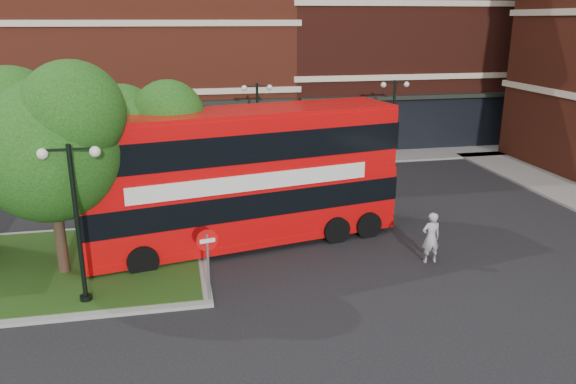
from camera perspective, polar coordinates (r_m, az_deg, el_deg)
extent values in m
plane|color=black|center=(18.33, -2.34, -9.95)|extent=(120.00, 120.00, 0.00)
cube|color=slate|center=(33.74, -6.91, 2.83)|extent=(44.00, 3.00, 0.12)
cube|color=maroon|center=(40.50, -19.97, 14.28)|extent=(26.00, 12.00, 14.00)
cube|color=#471911|center=(43.39, 11.29, 16.41)|extent=(18.00, 12.00, 16.00)
cube|color=gray|center=(21.53, -25.45, -7.24)|extent=(12.60, 7.60, 0.12)
cube|color=#19380F|center=(21.53, -25.45, -7.21)|extent=(12.00, 7.00, 0.15)
cylinder|color=#2D2116|center=(20.07, -22.30, -2.73)|extent=(0.36, 0.36, 3.92)
sphere|color=#113F0F|center=(19.44, -23.09, 3.89)|extent=(4.60, 4.60, 4.60)
sphere|color=#113F0F|center=(20.20, -26.24, 6.59)|extent=(3.45, 3.45, 3.45)
sphere|color=#113F0F|center=(18.60, -21.01, 7.55)|extent=(3.22, 3.22, 3.22)
cylinder|color=#2D2116|center=(22.14, -13.51, -0.69)|extent=(0.36, 0.36, 3.47)
sphere|color=#113F0F|center=(21.61, -13.90, 4.64)|extent=(3.80, 3.80, 3.80)
sphere|color=#113F0F|center=(22.08, -16.48, 6.83)|extent=(2.85, 2.85, 2.85)
sphere|color=#113F0F|center=(21.01, -12.06, 7.52)|extent=(2.66, 2.66, 2.66)
cylinder|color=black|center=(17.58, -20.57, -3.41)|extent=(0.14, 0.14, 5.00)
cylinder|color=black|center=(18.49, -19.80, -10.25)|extent=(0.36, 0.36, 0.30)
cube|color=black|center=(16.94, -21.40, 4.06)|extent=(1.40, 0.06, 0.06)
sphere|color=#F2EACC|center=(17.10, -23.67, 3.56)|extent=(0.32, 0.32, 0.32)
sphere|color=#F2EACC|center=(16.85, -19.02, 3.90)|extent=(0.32, 0.32, 0.32)
cylinder|color=black|center=(31.50, -3.11, 6.45)|extent=(0.14, 0.14, 5.00)
cylinder|color=black|center=(32.02, -3.04, 2.32)|extent=(0.36, 0.36, 0.30)
cube|color=black|center=(31.14, -3.18, 10.70)|extent=(1.40, 0.06, 0.06)
sphere|color=#F2EACC|center=(31.06, -4.47, 10.47)|extent=(0.32, 0.32, 0.32)
sphere|color=#F2EACC|center=(31.27, -1.88, 10.56)|extent=(0.32, 0.32, 0.32)
cylinder|color=black|center=(33.60, 10.61, 6.86)|extent=(0.14, 0.14, 5.00)
cylinder|color=black|center=(34.09, 10.39, 2.97)|extent=(0.36, 0.36, 0.30)
cube|color=black|center=(33.27, 10.83, 10.84)|extent=(1.40, 0.06, 0.06)
sphere|color=#F2EACC|center=(33.02, 9.68, 10.68)|extent=(0.32, 0.32, 0.32)
sphere|color=#F2EACC|center=(33.55, 11.95, 10.66)|extent=(0.32, 0.32, 0.32)
cube|color=red|center=(21.48, -4.63, -1.11)|extent=(12.25, 5.05, 2.28)
cube|color=red|center=(20.88, -4.78, 4.84)|extent=(12.12, 5.00, 2.28)
cube|color=black|center=(20.86, -4.79, 5.15)|extent=(12.25, 5.05, 1.03)
cube|color=silver|center=(19.87, -3.43, 1.00)|extent=(8.79, 1.83, 0.60)
imported|color=#9C9C9E|center=(20.57, 14.32, -4.51)|extent=(0.69, 0.47, 1.87)
imported|color=#A5A8AC|center=(31.66, -16.30, 2.59)|extent=(4.50, 1.99, 1.50)
imported|color=silver|center=(34.36, 4.86, 4.30)|extent=(4.58, 2.08, 1.46)
cylinder|color=slate|center=(17.21, -8.09, -7.77)|extent=(0.08, 0.08, 2.28)
cylinder|color=red|center=(16.84, -8.22, -4.89)|extent=(0.66, 0.19, 0.66)
cube|color=white|center=(16.84, -8.22, -4.89)|extent=(0.47, 0.14, 0.12)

